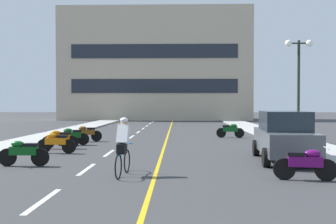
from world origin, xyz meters
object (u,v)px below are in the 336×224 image
(street_lamp_mid, at_px, (299,67))
(motorcycle_5, at_px, (56,142))
(motorcycle_8, at_px, (86,133))
(motorcycle_9, at_px, (230,130))
(motorcycle_4, at_px, (23,152))
(motorcycle_7, at_px, (72,136))
(motorcycle_3, at_px, (306,163))
(cyclist_rider, at_px, (123,145))
(parked_car_near, at_px, (284,136))
(motorcycle_6, at_px, (60,139))

(street_lamp_mid, relative_size, motorcycle_5, 3.15)
(motorcycle_8, distance_m, motorcycle_9, 8.69)
(motorcycle_4, height_order, motorcycle_8, same)
(motorcycle_4, xyz_separation_m, motorcycle_7, (-0.17, 6.51, 0.00))
(motorcycle_3, xyz_separation_m, cyclist_rider, (-5.10, 0.64, 0.41))
(parked_car_near, xyz_separation_m, motorcycle_6, (-9.35, 3.60, -0.44))
(motorcycle_3, height_order, motorcycle_6, same)
(motorcycle_5, bearing_deg, motorcycle_6, 101.83)
(motorcycle_3, bearing_deg, motorcycle_8, 128.99)
(parked_car_near, xyz_separation_m, motorcycle_4, (-9.06, -1.37, -0.44))
(parked_car_near, height_order, motorcycle_3, parked_car_near)
(motorcycle_5, distance_m, motorcycle_9, 11.33)
(motorcycle_5, relative_size, motorcycle_6, 1.00)
(motorcycle_9, bearing_deg, motorcycle_7, -152.43)
(motorcycle_9, bearing_deg, street_lamp_mid, -43.37)
(street_lamp_mid, xyz_separation_m, motorcycle_4, (-11.60, -7.97, -3.55))
(motorcycle_3, xyz_separation_m, motorcycle_5, (-8.62, 5.52, 0.00))
(motorcycle_4, relative_size, motorcycle_7, 1.01)
(motorcycle_7, bearing_deg, motorcycle_3, -44.54)
(motorcycle_3, xyz_separation_m, motorcycle_6, (-8.96, 7.14, 0.00))
(street_lamp_mid, distance_m, cyclist_rider, 12.84)
(cyclist_rider, bearing_deg, motorcycle_4, 156.63)
(motorcycle_6, bearing_deg, motorcycle_8, 83.14)
(motorcycle_5, distance_m, cyclist_rider, 6.04)
(motorcycle_6, bearing_deg, motorcycle_9, 34.68)
(motorcycle_9, bearing_deg, motorcycle_3, -88.87)
(motorcycle_3, bearing_deg, motorcycle_6, 141.44)
(parked_car_near, xyz_separation_m, motorcycle_7, (-9.22, 5.14, -0.44))
(motorcycle_4, distance_m, motorcycle_8, 8.39)
(motorcycle_5, height_order, motorcycle_9, same)
(parked_car_near, distance_m, cyclist_rider, 6.21)
(motorcycle_7, xyz_separation_m, motorcycle_8, (0.28, 1.87, 0.00))
(parked_car_near, relative_size, motorcycle_9, 2.54)
(parked_car_near, height_order, motorcycle_5, parked_car_near)
(motorcycle_4, xyz_separation_m, cyclist_rider, (3.57, -1.54, 0.41))
(motorcycle_5, bearing_deg, street_lamp_mid, 21.85)
(motorcycle_6, distance_m, cyclist_rider, 7.58)
(motorcycle_6, height_order, motorcycle_7, same)
(motorcycle_7, height_order, motorcycle_8, same)
(motorcycle_6, relative_size, motorcycle_7, 1.01)
(motorcycle_8, relative_size, motorcycle_9, 0.99)
(parked_car_near, bearing_deg, motorcycle_3, -96.32)
(motorcycle_3, height_order, motorcycle_5, same)
(motorcycle_6, xyz_separation_m, motorcycle_7, (0.13, 1.55, 0.00))
(motorcycle_7, height_order, motorcycle_9, same)
(parked_car_near, relative_size, motorcycle_6, 2.54)
(parked_car_near, height_order, motorcycle_7, parked_car_near)
(motorcycle_8, bearing_deg, motorcycle_7, -98.52)
(motorcycle_3, bearing_deg, motorcycle_7, 135.46)
(motorcycle_6, relative_size, motorcycle_8, 1.01)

